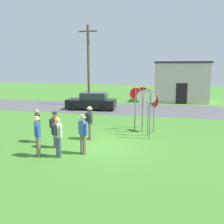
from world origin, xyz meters
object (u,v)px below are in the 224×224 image
at_px(parked_car_on_street, 92,102).
at_px(person_with_sunhat, 38,124).
at_px(utility_pole, 88,64).
at_px(stop_sign_rear_left, 150,108).
at_px(person_in_dark_shirt, 58,135).
at_px(stop_sign_center_cluster, 154,105).
at_px(stop_sign_leaning_right, 143,100).
at_px(person_near_signs, 83,132).
at_px(stop_sign_low_front, 148,105).
at_px(person_in_blue, 38,134).
at_px(person_holding_notes, 55,127).
at_px(stop_sign_nearest, 143,104).
at_px(stop_sign_far_back, 135,101).
at_px(person_on_left, 89,121).

height_order(parked_car_on_street, person_with_sunhat, person_with_sunhat).
bearing_deg(person_with_sunhat, utility_pole, 96.10).
height_order(stop_sign_rear_left, person_in_dark_shirt, stop_sign_rear_left).
relative_size(stop_sign_center_cluster, person_in_dark_shirt, 1.37).
distance_m(stop_sign_leaning_right, person_near_signs, 5.70).
height_order(stop_sign_low_front, person_in_blue, stop_sign_low_front).
bearing_deg(person_in_blue, stop_sign_center_cluster, 48.93).
relative_size(stop_sign_leaning_right, person_holding_notes, 1.48).
bearing_deg(person_in_dark_shirt, person_in_blue, -171.71).
relative_size(stop_sign_leaning_right, person_in_dark_shirt, 1.52).
height_order(stop_sign_nearest, person_with_sunhat, stop_sign_nearest).
distance_m(stop_sign_center_cluster, stop_sign_low_front, 1.04).
xyz_separation_m(stop_sign_leaning_right, person_holding_notes, (-3.60, -4.76, -0.75)).
height_order(stop_sign_leaning_right, person_near_signs, stop_sign_leaning_right).
bearing_deg(person_with_sunhat, stop_sign_leaning_right, 40.75).
distance_m(stop_sign_far_back, person_in_blue, 6.45).
xyz_separation_m(parked_car_on_street, stop_sign_far_back, (4.72, -6.37, 1.08)).
bearing_deg(parked_car_on_street, person_holding_notes, -81.85).
xyz_separation_m(utility_pole, stop_sign_far_back, (5.76, -8.73, -2.24)).
relative_size(stop_sign_nearest, person_in_blue, 1.41).
height_order(stop_sign_low_front, person_near_signs, stop_sign_low_front).
relative_size(stop_sign_rear_left, person_in_blue, 1.46).
bearing_deg(person_holding_notes, utility_pole, 101.18).
bearing_deg(person_on_left, stop_sign_low_front, 24.55).
height_order(utility_pole, person_with_sunhat, utility_pole).
xyz_separation_m(person_with_sunhat, person_in_blue, (1.03, -1.83, 0.03)).
bearing_deg(person_on_left, person_in_blue, -115.15).
relative_size(parked_car_on_street, person_on_left, 2.53).
height_order(stop_sign_center_cluster, person_holding_notes, stop_sign_center_cluster).
bearing_deg(person_in_dark_shirt, person_near_signs, 33.90).
xyz_separation_m(person_in_blue, person_near_signs, (1.76, 0.73, 0.00)).
distance_m(person_on_left, person_holding_notes, 2.02).
bearing_deg(utility_pole, stop_sign_low_front, -56.20).
height_order(stop_sign_far_back, stop_sign_rear_left, stop_sign_far_back).
relative_size(utility_pole, stop_sign_center_cluster, 3.32).
xyz_separation_m(stop_sign_nearest, person_in_blue, (-3.92, -4.91, -0.68)).
bearing_deg(stop_sign_rear_left, person_holding_notes, -150.04).
bearing_deg(parked_car_on_street, stop_sign_low_front, -53.48).
distance_m(stop_sign_leaning_right, person_with_sunhat, 6.43).
height_order(stop_sign_far_back, person_holding_notes, stop_sign_far_back).
distance_m(utility_pole, person_near_signs, 14.35).
distance_m(stop_sign_nearest, person_in_dark_shirt, 5.72).
distance_m(person_with_sunhat, person_holding_notes, 1.37).
distance_m(parked_car_on_street, stop_sign_center_cluster, 8.84).
relative_size(stop_sign_far_back, person_on_left, 1.49).
bearing_deg(stop_sign_center_cluster, stop_sign_leaning_right, 134.23).
relative_size(utility_pole, person_in_blue, 4.41).
xyz_separation_m(stop_sign_rear_left, person_in_blue, (-4.44, -3.67, -0.68)).
bearing_deg(person_in_dark_shirt, stop_sign_leaning_right, 63.33).
relative_size(stop_sign_center_cluster, person_with_sunhat, 1.37).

